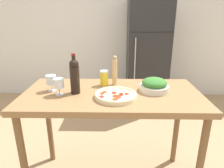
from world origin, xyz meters
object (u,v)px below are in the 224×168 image
pepper_mill (115,71)px  wine_glass_far (51,80)px  refrigerator (147,54)px  salt_canister (104,78)px  salad_bowl (154,85)px  wine_glass_near (59,84)px  homemade_pizza (116,95)px  wine_bottle (75,75)px

pepper_mill → wine_glass_far: bearing=-162.4°
refrigerator → salt_canister: (-0.65, -1.76, 0.11)m
wine_glass_far → pepper_mill: pepper_mill is taller
wine_glass_far → salad_bowl: 0.87m
wine_glass_near → homemade_pizza: wine_glass_near is taller
wine_bottle → pepper_mill: wine_bottle is taller
refrigerator → wine_glass_near: 2.23m
salt_canister → wine_glass_near: bearing=-146.0°
pepper_mill → salt_canister: (-0.09, -0.02, -0.06)m
wine_bottle → pepper_mill: 0.39m
wine_bottle → salad_bowl: size_ratio=1.34×
wine_glass_near → homemade_pizza: (0.45, -0.05, -0.07)m
salad_bowl → salt_canister: 0.45m
wine_bottle → wine_glass_near: bearing=-162.3°
pepper_mill → salad_bowl: size_ratio=1.11×
homemade_pizza → salt_canister: (-0.10, 0.29, 0.05)m
wine_glass_far → wine_bottle: bearing=-12.8°
salad_bowl → homemade_pizza: 0.36m
wine_glass_near → homemade_pizza: bearing=-6.6°
refrigerator → homemade_pizza: size_ratio=5.51×
pepper_mill → refrigerator: bearing=72.4°
wine_bottle → refrigerator: bearing=65.9°
wine_glass_near → wine_glass_far: size_ratio=1.00×
salad_bowl → salt_canister: bearing=161.8°
homemade_pizza → salt_canister: salt_canister is taller
refrigerator → wine_glass_near: bearing=-116.6°
wine_glass_near → wine_bottle: bearing=17.7°
homemade_pizza → refrigerator: bearing=75.1°
refrigerator → wine_glass_near: size_ratio=13.24×
refrigerator → wine_glass_far: refrigerator is taller
wine_glass_far → salad_bowl: bearing=0.5°
wine_bottle → pepper_mill: (0.32, 0.22, -0.02)m
wine_glass_far → salt_canister: bearing=18.8°
wine_glass_far → homemade_pizza: (0.54, -0.14, -0.07)m
pepper_mill → salt_canister: size_ratio=1.97×
salad_bowl → wine_glass_near: bearing=-173.1°
pepper_mill → homemade_pizza: bearing=-88.1°
refrigerator → wine_bottle: 2.15m
wine_bottle → salad_bowl: (0.66, 0.06, -0.10)m
salad_bowl → wine_glass_far: bearing=-179.5°
refrigerator → salad_bowl: bearing=-96.5°
pepper_mill → homemade_pizza: pepper_mill is taller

